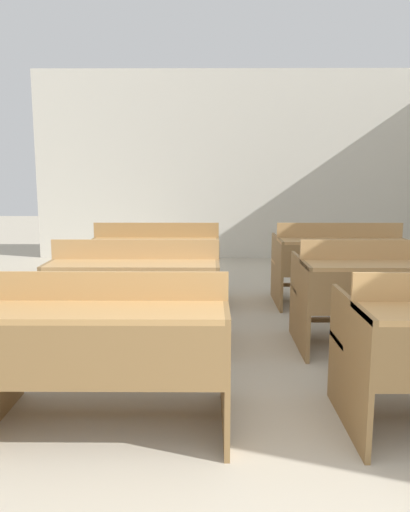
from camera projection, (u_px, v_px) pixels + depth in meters
wall_back at (246, 166)px, 7.90m from camera, size 6.66×0.06×2.95m
bench_front_left at (106, 344)px, 2.62m from camera, size 1.28×0.76×0.86m
bench_second_left at (136, 289)px, 3.86m from camera, size 1.28×0.76×0.86m
bench_second_right at (383, 290)px, 3.84m from camera, size 1.28×0.76×0.86m
bench_third_left at (157, 260)px, 5.16m from camera, size 1.28×0.76×0.86m
bench_third_right at (339, 260)px, 5.15m from camera, size 1.28×0.76×0.86m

